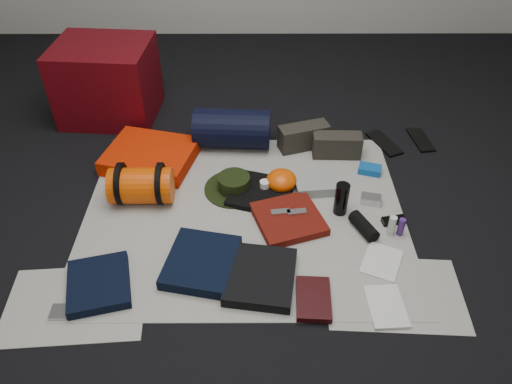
{
  "coord_description": "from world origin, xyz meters",
  "views": [
    {
      "loc": [
        0.05,
        -1.84,
        1.72
      ],
      "look_at": [
        0.06,
        0.06,
        0.1
      ],
      "focal_mm": 35.0,
      "sensor_mm": 36.0,
      "label": 1
    }
  ],
  "objects_px": {
    "water_bottle": "(341,199)",
    "stuff_sack": "(141,186)",
    "navy_duffel": "(232,129)",
    "red_cabinet": "(107,81)",
    "paperback_book": "(313,299)",
    "sleeping_pad": "(151,156)",
    "compact_camera": "(371,199)"
  },
  "relations": [
    {
      "from": "water_bottle",
      "to": "stuff_sack",
      "type": "bearing_deg",
      "value": 174.41
    },
    {
      "from": "navy_duffel",
      "to": "water_bottle",
      "type": "xyz_separation_m",
      "value": [
        0.56,
        -0.59,
        -0.03
      ]
    },
    {
      "from": "red_cabinet",
      "to": "navy_duffel",
      "type": "bearing_deg",
      "value": -20.16
    },
    {
      "from": "paperback_book",
      "to": "sleeping_pad",
      "type": "bearing_deg",
      "value": 133.63
    },
    {
      "from": "red_cabinet",
      "to": "paperback_book",
      "type": "relative_size",
      "value": 2.57
    },
    {
      "from": "stuff_sack",
      "to": "paperback_book",
      "type": "relative_size",
      "value": 1.43
    },
    {
      "from": "sleeping_pad",
      "to": "navy_duffel",
      "type": "bearing_deg",
      "value": 20.03
    },
    {
      "from": "water_bottle",
      "to": "compact_camera",
      "type": "xyz_separation_m",
      "value": [
        0.17,
        0.07,
        -0.07
      ]
    },
    {
      "from": "stuff_sack",
      "to": "navy_duffel",
      "type": "distance_m",
      "value": 0.66
    },
    {
      "from": "compact_camera",
      "to": "paperback_book",
      "type": "distance_m",
      "value": 0.72
    },
    {
      "from": "red_cabinet",
      "to": "paperback_book",
      "type": "bearing_deg",
      "value": -47.76
    },
    {
      "from": "navy_duffel",
      "to": "water_bottle",
      "type": "distance_m",
      "value": 0.81
    },
    {
      "from": "compact_camera",
      "to": "water_bottle",
      "type": "bearing_deg",
      "value": -143.59
    },
    {
      "from": "compact_camera",
      "to": "paperback_book",
      "type": "relative_size",
      "value": 0.46
    },
    {
      "from": "navy_duffel",
      "to": "water_bottle",
      "type": "height_order",
      "value": "navy_duffel"
    },
    {
      "from": "paperback_book",
      "to": "navy_duffel",
      "type": "bearing_deg",
      "value": 111.4
    },
    {
      "from": "water_bottle",
      "to": "compact_camera",
      "type": "distance_m",
      "value": 0.19
    },
    {
      "from": "stuff_sack",
      "to": "compact_camera",
      "type": "xyz_separation_m",
      "value": [
        1.17,
        -0.03,
        -0.07
      ]
    },
    {
      "from": "stuff_sack",
      "to": "paperback_book",
      "type": "height_order",
      "value": "stuff_sack"
    },
    {
      "from": "water_bottle",
      "to": "paperback_book",
      "type": "bearing_deg",
      "value": -108.34
    },
    {
      "from": "stuff_sack",
      "to": "red_cabinet",
      "type": "bearing_deg",
      "value": 111.7
    },
    {
      "from": "sleeping_pad",
      "to": "paperback_book",
      "type": "distance_m",
      "value": 1.29
    },
    {
      "from": "navy_duffel",
      "to": "paperback_book",
      "type": "xyz_separation_m",
      "value": [
        0.38,
        -1.14,
        -0.1
      ]
    },
    {
      "from": "red_cabinet",
      "to": "stuff_sack",
      "type": "height_order",
      "value": "red_cabinet"
    },
    {
      "from": "water_bottle",
      "to": "sleeping_pad",
      "type": "bearing_deg",
      "value": 157.43
    },
    {
      "from": "water_bottle",
      "to": "paperback_book",
      "type": "relative_size",
      "value": 0.79
    },
    {
      "from": "stuff_sack",
      "to": "compact_camera",
      "type": "bearing_deg",
      "value": -1.31
    },
    {
      "from": "red_cabinet",
      "to": "water_bottle",
      "type": "xyz_separation_m",
      "value": [
        1.35,
        -0.95,
        -0.14
      ]
    },
    {
      "from": "navy_duffel",
      "to": "red_cabinet",
      "type": "bearing_deg",
      "value": 158.38
    },
    {
      "from": "paperback_book",
      "to": "red_cabinet",
      "type": "bearing_deg",
      "value": 130.82
    },
    {
      "from": "water_bottle",
      "to": "paperback_book",
      "type": "xyz_separation_m",
      "value": [
        -0.18,
        -0.56,
        -0.07
      ]
    },
    {
      "from": "stuff_sack",
      "to": "water_bottle",
      "type": "relative_size",
      "value": 1.82
    }
  ]
}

